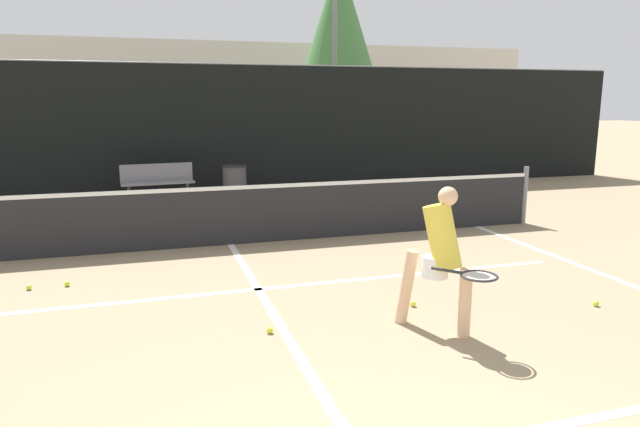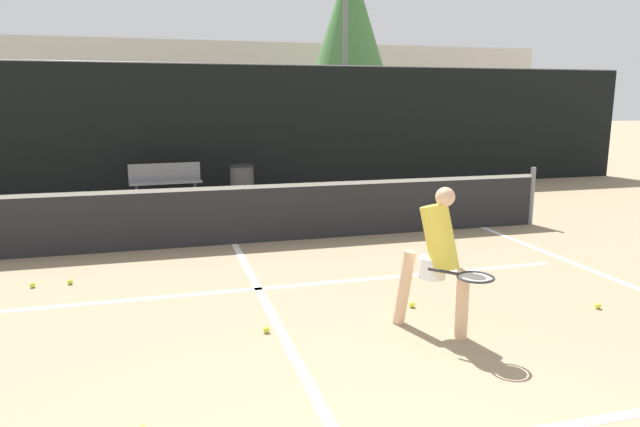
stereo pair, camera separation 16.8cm
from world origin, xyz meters
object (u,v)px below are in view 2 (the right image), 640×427
object	(u,v)px
player_practicing	(438,254)
trash_bin	(242,182)
courtside_bench	(166,181)
parked_car	(284,155)

from	to	relation	value
player_practicing	trash_bin	distance (m)	8.43
courtside_bench	parked_car	distance (m)	5.01
trash_bin	parked_car	size ratio (longest dim) A/B	0.18
player_practicing	courtside_bench	bearing A→B (deg)	156.43
courtside_bench	trash_bin	distance (m)	1.73
parked_car	trash_bin	bearing A→B (deg)	-116.24
player_practicing	parked_car	xyz separation A→B (m)	(1.05, 12.04, -0.18)
player_practicing	parked_car	bearing A→B (deg)	135.16
player_practicing	parked_car	distance (m)	12.08
player_practicing	courtside_bench	size ratio (longest dim) A/B	0.91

